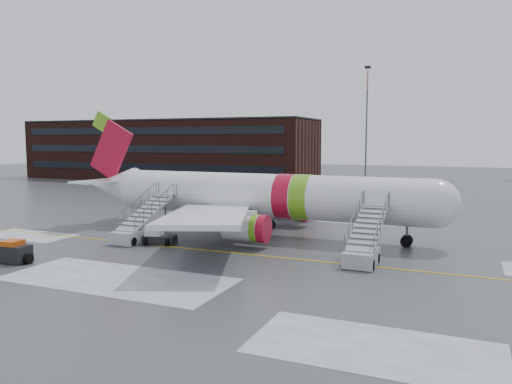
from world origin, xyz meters
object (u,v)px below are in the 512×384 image
at_px(airstair_fwd, 364,247).
at_px(pushback_tug, 158,236).
at_px(airliner, 255,196).
at_px(baggage_tractor, 13,253).
at_px(airstair_aft, 137,228).

bearing_deg(airstair_fwd, pushback_tug, -178.77).
relative_size(airstair_fwd, pushback_tug, 2.80).
relative_size(airliner, pushback_tug, 12.74).
distance_m(airliner, baggage_tractor, 19.59).
bearing_deg(airstair_fwd, baggage_tractor, -157.15).
bearing_deg(baggage_tractor, airliner, 54.70).
xyz_separation_m(pushback_tug, baggage_tractor, (-5.67, -8.94, 0.02)).
bearing_deg(baggage_tractor, airstair_fwd, 22.85).
relative_size(airliner, baggage_tractor, 11.65).
distance_m(pushback_tug, baggage_tractor, 10.59).
height_order(airstair_aft, pushback_tug, airstair_aft).
xyz_separation_m(airliner, pushback_tug, (-5.54, -6.89, -2.78)).
bearing_deg(airstair_aft, pushback_tug, -8.84).
distance_m(airliner, pushback_tug, 9.27).
relative_size(pushback_tug, baggage_tractor, 0.91).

